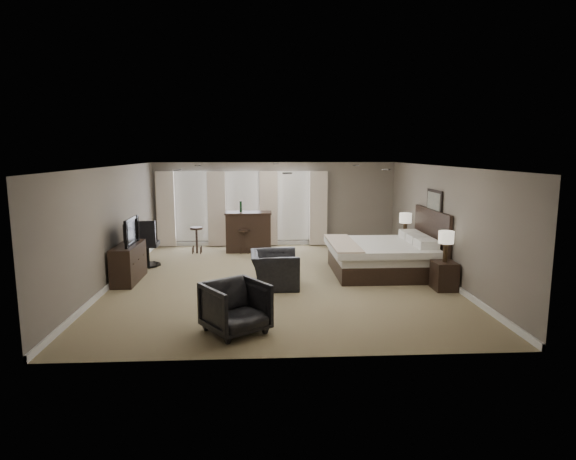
{
  "coord_description": "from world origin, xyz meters",
  "views": [
    {
      "loc": [
        -0.42,
        -10.75,
        2.92
      ],
      "look_at": [
        0.2,
        0.4,
        1.1
      ],
      "focal_mm": 30.0,
      "sensor_mm": 36.0,
      "label": 1
    }
  ],
  "objects": [
    {
      "name": "desk_chair",
      "position": [
        -3.36,
        1.55,
        0.61
      ],
      "size": [
        0.64,
        0.64,
        1.22
      ],
      "primitive_type": "cube",
      "rotation": [
        0.0,
        0.0,
        3.18
      ],
      "color": "black",
      "rests_on": "ground"
    },
    {
      "name": "wall_art",
      "position": [
        3.7,
        0.48,
        1.75
      ],
      "size": [
        0.04,
        0.96,
        0.56
      ],
      "primitive_type": "cube",
      "color": "slate",
      "rests_on": "room"
    },
    {
      "name": "armchair_near",
      "position": [
        -0.15,
        -0.52,
        0.51
      ],
      "size": [
        0.79,
        1.19,
        1.02
      ],
      "primitive_type": "imported",
      "rotation": [
        0.0,
        0.0,
        1.6
      ],
      "color": "black",
      "rests_on": "ground"
    },
    {
      "name": "bar_stool_left",
      "position": [
        -2.3,
        3.07,
        0.38
      ],
      "size": [
        0.46,
        0.46,
        0.77
      ],
      "primitive_type": "cube",
      "rotation": [
        0.0,
        0.0,
        -0.3
      ],
      "color": "black",
      "rests_on": "ground"
    },
    {
      "name": "tv",
      "position": [
        -3.45,
        0.1,
        0.92
      ],
      "size": [
        0.61,
        1.07,
        0.14
      ],
      "primitive_type": "imported",
      "rotation": [
        0.0,
        0.0,
        1.57
      ],
      "color": "black",
      "rests_on": "dresser"
    },
    {
      "name": "bar_counter",
      "position": [
        -0.81,
        3.31,
        0.59
      ],
      "size": [
        1.36,
        0.71,
        1.18
      ],
      "primitive_type": "cube",
      "color": "black",
      "rests_on": "ground"
    },
    {
      "name": "bar_stool_right",
      "position": [
        -0.92,
        3.01,
        0.35
      ],
      "size": [
        0.4,
        0.4,
        0.7
      ],
      "primitive_type": "cube",
      "rotation": [
        0.0,
        0.0,
        -0.25
      ],
      "color": "black",
      "rests_on": "ground"
    },
    {
      "name": "lamp_near",
      "position": [
        3.47,
        -0.97,
        0.94
      ],
      "size": [
        0.32,
        0.32,
        0.66
      ],
      "primitive_type": "cube",
      "color": "beige",
      "rests_on": "nightstand_near"
    },
    {
      "name": "window_bay",
      "position": [
        -1.0,
        4.11,
        1.2
      ],
      "size": [
        5.25,
        0.2,
        2.3
      ],
      "color": "silver",
      "rests_on": "room"
    },
    {
      "name": "nightstand_far",
      "position": [
        3.47,
        1.93,
        0.31
      ],
      "size": [
        0.46,
        0.56,
        0.61
      ],
      "primitive_type": "cube",
      "color": "black",
      "rests_on": "ground"
    },
    {
      "name": "lamp_far",
      "position": [
        3.47,
        1.93,
        0.95
      ],
      "size": [
        0.33,
        0.33,
        0.67
      ],
      "primitive_type": "cube",
      "color": "beige",
      "rests_on": "nightstand_far"
    },
    {
      "name": "room",
      "position": [
        0.0,
        0.0,
        1.3
      ],
      "size": [
        7.6,
        8.6,
        2.64
      ],
      "color": "#867755",
      "rests_on": "ground"
    },
    {
      "name": "nightstand_near",
      "position": [
        3.47,
        -0.97,
        0.3
      ],
      "size": [
        0.45,
        0.56,
        0.61
      ],
      "primitive_type": "cube",
      "color": "black",
      "rests_on": "ground"
    },
    {
      "name": "armchair_far",
      "position": [
        -0.85,
        -3.21,
        0.46
      ],
      "size": [
        1.22,
        1.21,
        0.93
      ],
      "primitive_type": "imported",
      "rotation": [
        0.0,
        0.0,
        0.6
      ],
      "color": "black",
      "rests_on": "ground"
    },
    {
      "name": "bed",
      "position": [
        2.58,
        0.48,
        0.78
      ],
      "size": [
        2.44,
        2.33,
        1.55
      ],
      "primitive_type": "cube",
      "color": "silver",
      "rests_on": "ground"
    },
    {
      "name": "dresser",
      "position": [
        -3.45,
        0.1,
        0.42
      ],
      "size": [
        0.47,
        1.46,
        0.85
      ],
      "primitive_type": "cube",
      "color": "black",
      "rests_on": "ground"
    }
  ]
}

